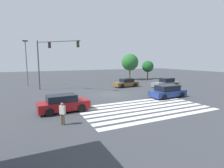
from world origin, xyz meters
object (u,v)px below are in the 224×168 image
(car_0, at_px, (126,83))
(traffic_signal_mast, at_px, (49,55))
(tree_corner_a, at_px, (130,62))
(car_2, at_px, (166,83))
(car_3, at_px, (63,103))
(pedestrian, at_px, (62,113))
(street_light_pole_a, at_px, (26,59))
(tree_corner_b, at_px, (148,66))
(car_1, at_px, (168,91))

(car_0, bearing_deg, traffic_signal_mast, -11.89)
(tree_corner_a, bearing_deg, car_2, -92.03)
(traffic_signal_mast, height_order, car_2, traffic_signal_mast)
(car_0, bearing_deg, car_3, 35.70)
(pedestrian, xyz_separation_m, tree_corner_a, (18.90, 22.14, 3.12))
(street_light_pole_a, bearing_deg, tree_corner_a, 2.76)
(pedestrian, height_order, tree_corner_a, tree_corner_a)
(car_3, xyz_separation_m, tree_corner_b, (23.01, 18.59, 2.27))
(traffic_signal_mast, bearing_deg, street_light_pole_a, 161.19)
(tree_corner_a, height_order, tree_corner_b, tree_corner_a)
(pedestrian, relative_size, street_light_pole_a, 0.20)
(car_1, relative_size, street_light_pole_a, 0.60)
(car_3, bearing_deg, car_2, 18.04)
(traffic_signal_mast, distance_m, pedestrian, 15.53)
(car_2, distance_m, street_light_pole_a, 23.73)
(car_2, height_order, tree_corner_b, tree_corner_b)
(traffic_signal_mast, bearing_deg, tree_corner_a, 67.03)
(car_0, relative_size, tree_corner_a, 0.72)
(car_2, height_order, street_light_pole_a, street_light_pole_a)
(car_3, relative_size, tree_corner_a, 0.74)
(street_light_pole_a, bearing_deg, car_1, -48.85)
(traffic_signal_mast, relative_size, street_light_pole_a, 0.94)
(street_light_pole_a, relative_size, tree_corner_b, 1.77)
(street_light_pole_a, height_order, tree_corner_a, street_light_pole_a)
(street_light_pole_a, xyz_separation_m, tree_corner_a, (21.03, 1.01, -0.65))
(car_3, xyz_separation_m, street_light_pole_a, (-2.75, 17.92, 3.93))
(car_0, relative_size, street_light_pole_a, 0.55)
(traffic_signal_mast, height_order, pedestrian, traffic_signal_mast)
(car_1, distance_m, pedestrian, 13.54)
(car_1, relative_size, car_2, 0.93)
(car_3, relative_size, pedestrian, 2.78)
(car_0, relative_size, pedestrian, 2.69)
(traffic_signal_mast, distance_m, street_light_pole_a, 6.99)
(traffic_signal_mast, distance_m, tree_corner_a, 19.41)
(traffic_signal_mast, distance_m, tree_corner_b, 23.83)
(car_1, xyz_separation_m, car_2, (5.48, 6.22, -0.02))
(tree_corner_a, xyz_separation_m, tree_corner_b, (4.73, -0.34, -1.01))
(car_3, bearing_deg, tree_corner_a, 43.11)
(street_light_pole_a, xyz_separation_m, tree_corner_b, (25.76, 0.68, -1.66))
(car_0, bearing_deg, street_light_pole_a, -31.85)
(car_1, xyz_separation_m, tree_corner_b, (10.64, 17.98, 2.27))
(traffic_signal_mast, xyz_separation_m, car_3, (-0.32, -11.67, -4.51))
(car_2, height_order, car_3, car_2)
(tree_corner_a, bearing_deg, car_1, -107.87)
(car_0, distance_m, tree_corner_a, 11.36)
(pedestrian, relative_size, tree_corner_b, 0.36)
(pedestrian, distance_m, street_light_pole_a, 21.56)
(traffic_signal_mast, bearing_deg, car_3, -46.60)
(tree_corner_a, distance_m, tree_corner_b, 4.85)
(car_1, xyz_separation_m, street_light_pole_a, (-15.12, 17.31, 3.93))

